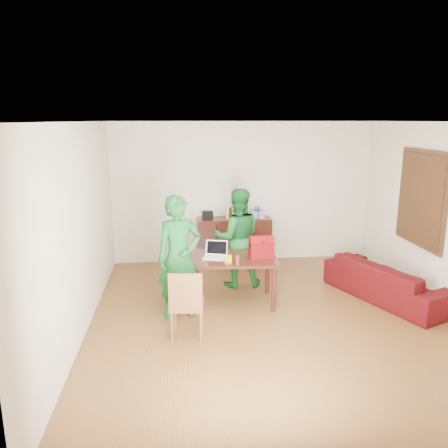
{
  "coord_description": "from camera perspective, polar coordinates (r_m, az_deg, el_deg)",
  "views": [
    {
      "loc": [
        -1.26,
        -5.52,
        2.72
      ],
      "look_at": [
        -0.57,
        0.87,
        1.18
      ],
      "focal_mm": 35.0,
      "sensor_mm": 36.0,
      "label": 1
    }
  ],
  "objects": [
    {
      "name": "person_far",
      "position": [
        7.21,
        1.78,
        -1.82
      ],
      "size": [
        0.8,
        0.63,
        1.65
      ],
      "primitive_type": "imported",
      "rotation": [
        0.0,
        0.0,
        3.14
      ],
      "color": "#145C23",
      "rests_on": "ground"
    },
    {
      "name": "person_near",
      "position": [
        6.07,
        -5.88,
        -4.38
      ],
      "size": [
        0.73,
        0.58,
        1.74
      ],
      "primitive_type": "imported",
      "rotation": [
        0.0,
        0.0,
        0.29
      ],
      "color": "#145C22",
      "rests_on": "ground"
    },
    {
      "name": "laptop",
      "position": [
        6.5,
        -1.2,
        -4.1
      ],
      "size": [
        0.38,
        0.31,
        0.23
      ],
      "rotation": [
        0.0,
        0.0,
        -0.27
      ],
      "color": "white",
      "rests_on": "table"
    },
    {
      "name": "bottle",
      "position": [
        6.19,
        1.77,
        -4.61
      ],
      "size": [
        0.07,
        0.07,
        0.17
      ],
      "primitive_type": "cylinder",
      "rotation": [
        0.0,
        0.0,
        -0.39
      ],
      "color": "#582E14",
      "rests_on": "table"
    },
    {
      "name": "sofa",
      "position": [
        7.28,
        20.56,
        -6.92
      ],
      "size": [
        1.51,
        2.17,
        0.59
      ],
      "primitive_type": "imported",
      "rotation": [
        0.0,
        0.0,
        1.97
      ],
      "color": "#3B0709",
      "rests_on": "ground"
    },
    {
      "name": "table",
      "position": [
        6.57,
        0.19,
        -5.09
      ],
      "size": [
        1.6,
        0.98,
        0.72
      ],
      "rotation": [
        0.0,
        0.0,
        -0.08
      ],
      "color": "black",
      "rests_on": "ground"
    },
    {
      "name": "chair",
      "position": [
        5.71,
        -4.82,
        -12.04
      ],
      "size": [
        0.46,
        0.44,
        0.92
      ],
      "rotation": [
        0.0,
        0.0,
        -0.11
      ],
      "color": "brown",
      "rests_on": "ground"
    },
    {
      "name": "room",
      "position": [
        5.96,
        6.3,
        -0.35
      ],
      "size": [
        5.2,
        5.7,
        2.9
      ],
      "color": "#492712",
      "rests_on": "ground"
    },
    {
      "name": "bananas",
      "position": [
        6.23,
        0.53,
        -5.03
      ],
      "size": [
        0.17,
        0.14,
        0.06
      ],
      "primitive_type": null,
      "rotation": [
        0.0,
        0.0,
        0.33
      ],
      "color": "gold",
      "rests_on": "table"
    },
    {
      "name": "red_bag",
      "position": [
        6.54,
        4.9,
        -3.24
      ],
      "size": [
        0.36,
        0.22,
        0.26
      ],
      "primitive_type": "cube",
      "rotation": [
        0.0,
        0.0,
        0.04
      ],
      "color": "maroon",
      "rests_on": "table"
    }
  ]
}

